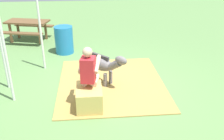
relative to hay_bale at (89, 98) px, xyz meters
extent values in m
plane|color=#608C4C|center=(0.92, -0.53, -0.23)|extent=(24.00, 24.00, 0.00)
cube|color=#AD8C47|center=(1.04, -0.56, -0.22)|extent=(2.99, 2.61, 0.02)
cube|color=tan|center=(0.00, 0.00, 0.00)|extent=(0.73, 0.53, 0.46)
cylinder|color=#D8AD8C|center=(0.27, 0.06, 0.30)|extent=(0.42, 0.22, 0.14)
cylinder|color=#D8AD8C|center=(0.46, 0.02, 0.00)|extent=(0.11, 0.11, 0.46)
cube|color=black|center=(0.46, 0.02, -0.20)|extent=(0.24, 0.14, 0.06)
cylinder|color=#D8AD8C|center=(0.23, -0.14, 0.30)|extent=(0.42, 0.22, 0.14)
cylinder|color=#D8AD8C|center=(0.42, -0.18, 0.00)|extent=(0.11, 0.11, 0.46)
cube|color=black|center=(0.42, -0.18, -0.20)|extent=(0.24, 0.14, 0.06)
cube|color=red|center=(0.05, 0.00, 0.63)|extent=(0.35, 0.33, 0.52)
cylinder|color=#D8AD8C|center=(0.26, 0.12, 0.68)|extent=(0.51, 0.19, 0.26)
cylinder|color=#D8AD8C|center=(0.19, -0.19, 0.68)|extent=(0.51, 0.19, 0.26)
sphere|color=#D8AD8C|center=(0.05, 0.00, 1.01)|extent=(0.20, 0.20, 0.20)
ellipsoid|color=slate|center=(1.13, -0.27, 0.29)|extent=(0.82, 0.82, 0.34)
cylinder|color=slate|center=(1.00, -0.54, -0.05)|extent=(0.09, 0.09, 0.36)
cylinder|color=slate|center=(0.86, -0.40, -0.05)|extent=(0.09, 0.09, 0.36)
cylinder|color=slate|center=(1.40, -0.15, -0.05)|extent=(0.09, 0.09, 0.36)
cylinder|color=slate|center=(1.26, -0.01, -0.05)|extent=(0.09, 0.09, 0.36)
cylinder|color=slate|center=(0.77, -0.62, 0.39)|extent=(0.39, 0.38, 0.33)
ellipsoid|color=slate|center=(0.65, -0.75, 0.55)|extent=(0.34, 0.34, 0.20)
cube|color=#3A3838|center=(1.13, -0.27, 0.48)|extent=(0.47, 0.46, 0.08)
cylinder|color=#3A3838|center=(1.47, 0.06, 0.24)|extent=(0.07, 0.07, 0.30)
cylinder|color=#1E72B2|center=(3.32, 0.76, 0.21)|extent=(0.58, 0.58, 0.87)
cylinder|color=silver|center=(0.44, 1.69, 0.92)|extent=(0.06, 0.06, 2.29)
cylinder|color=silver|center=(2.13, 1.25, 0.92)|extent=(0.06, 0.06, 2.29)
cylinder|color=silver|center=(1.06, 1.96, 0.92)|extent=(0.06, 0.06, 2.29)
cube|color=brown|center=(4.68, 2.16, 0.49)|extent=(1.04, 1.62, 0.06)
cube|color=brown|center=(5.20, 2.04, 0.21)|extent=(0.59, 1.51, 0.05)
cube|color=brown|center=(4.17, 2.29, 0.21)|extent=(0.59, 1.51, 0.05)
cube|color=brown|center=(4.54, 2.77, 0.11)|extent=(0.08, 0.08, 0.69)
cube|color=brown|center=(5.09, 2.63, 0.11)|extent=(0.08, 0.08, 0.69)
cube|color=brown|center=(4.28, 1.70, 0.11)|extent=(0.08, 0.08, 0.69)
cube|color=brown|center=(4.82, 1.56, 0.11)|extent=(0.08, 0.08, 0.69)
camera|label=1|loc=(-4.70, -0.04, 2.83)|focal=41.20mm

